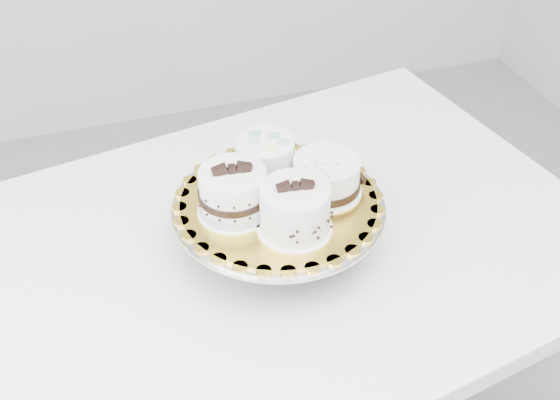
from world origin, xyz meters
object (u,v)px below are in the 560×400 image
object	(u,v)px
table	(261,275)
cake_dots	(265,159)
cake_stand	(279,217)
cake_board	(279,202)
cake_swirl	(295,210)
cake_ribbon	(327,177)
cake_banded	(233,194)

from	to	relation	value
table	cake_dots	xyz separation A→B (m)	(0.03, 0.06, 0.22)
cake_stand	cake_board	size ratio (longest dim) A/B	1.09
cake_board	cake_swirl	xyz separation A→B (m)	(0.00, -0.08, 0.04)
table	cake_board	size ratio (longest dim) A/B	4.05
cake_dots	cake_stand	bearing A→B (deg)	-106.90
table	cake_swirl	bearing A→B (deg)	-79.33
cake_stand	cake_ribbon	bearing A→B (deg)	-0.40
cake_board	cake_ribbon	world-z (taller)	cake_ribbon
cake_swirl	cake_board	bearing A→B (deg)	99.94
table	cake_stand	bearing A→B (deg)	-30.55
cake_banded	cake_ribbon	xyz separation A→B (m)	(0.16, 0.00, -0.01)
cake_dots	cake_ribbon	xyz separation A→B (m)	(0.09, -0.07, -0.01)
table	cake_ribbon	size ratio (longest dim) A/B	9.87
cake_swirl	table	bearing A→B (deg)	119.04
table	cake_stand	xyz separation A→B (m)	(0.03, -0.01, 0.14)
cake_ribbon	cake_swirl	bearing A→B (deg)	-151.48
table	cake_dots	distance (m)	0.23
cake_swirl	cake_banded	bearing A→B (deg)	146.19
cake_board	cake_banded	bearing A→B (deg)	-177.75
cake_stand	cake_board	bearing A→B (deg)	180.00
cake_board	cake_ribbon	size ratio (longest dim) A/B	2.44
table	cake_banded	size ratio (longest dim) A/B	11.08
table	cake_swirl	size ratio (longest dim) A/B	10.75
cake_ribbon	cake_stand	bearing A→B (deg)	165.95
cake_swirl	cake_ribbon	size ratio (longest dim) A/B	0.92
cake_stand	table	bearing A→B (deg)	159.77
cake_swirl	cake_ribbon	world-z (taller)	cake_swirl
table	cake_banded	xyz separation A→B (m)	(-0.05, -0.01, 0.22)
cake_swirl	cake_dots	bearing A→B (deg)	99.20
table	cake_dots	bearing A→B (deg)	52.95
table	cake_swirl	distance (m)	0.24
cake_banded	cake_dots	bearing A→B (deg)	49.60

